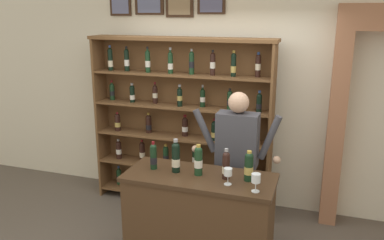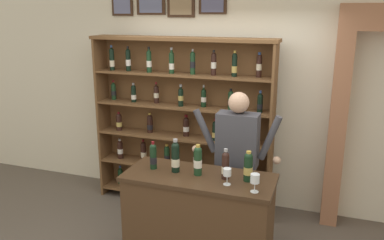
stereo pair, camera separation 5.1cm
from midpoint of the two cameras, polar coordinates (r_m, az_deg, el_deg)
back_wall at (r=5.10m, az=4.41°, el=7.21°), size 12.00×0.19×3.49m
wine_shelf at (r=5.02m, az=-1.79°, el=0.02°), size 2.34×0.34×2.17m
tasting_counter at (r=3.97m, az=0.66°, el=-14.53°), size 1.42×0.60×0.98m
shopkeeper at (r=4.14m, az=6.13°, el=-4.64°), size 0.94×0.22×1.69m
tasting_bottle_chianti at (r=3.88m, az=-5.96°, el=-5.23°), size 0.07×0.07×0.28m
tasting_bottle_riserva at (r=3.78m, az=-2.74°, el=-5.34°), size 0.08×0.08×0.33m
tasting_bottle_vin_santo at (r=3.71m, az=0.53°, el=-5.79°), size 0.08×0.08×0.30m
tasting_bottle_rosso at (r=3.65m, az=4.53°, el=-6.48°), size 0.07×0.07×0.29m
tasting_bottle_brunello at (r=3.62m, az=7.79°, el=-6.59°), size 0.08×0.08×0.29m
wine_glass_center at (r=3.53m, az=4.80°, el=-7.58°), size 0.07×0.07×0.15m
wine_glass_right at (r=3.43m, az=8.78°, el=-8.38°), size 0.08×0.08×0.16m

